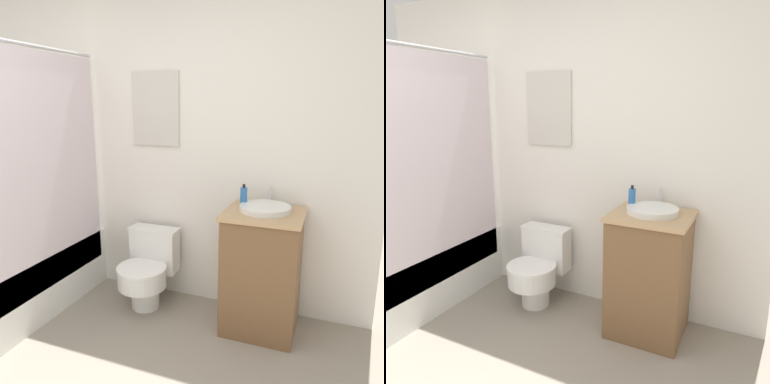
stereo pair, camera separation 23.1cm
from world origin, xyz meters
The scene contains 6 objects.
wall_back centered at (0.00, 1.89, 1.25)m, with size 3.38×0.07×2.50m.
shower_area centered at (-0.86, 1.08, 0.30)m, with size 0.63×1.57×1.98m.
toilet centered at (0.01, 1.61, 0.31)m, with size 0.41×0.51×0.61m.
vanity centered at (0.92, 1.61, 0.44)m, with size 0.53×0.49×0.88m.
sink centered at (0.92, 1.63, 0.90)m, with size 0.35×0.38×0.13m.
soap_bottle centered at (0.76, 1.68, 0.95)m, with size 0.05×0.05×0.17m.
Camera 2 is at (1.56, -0.76, 1.60)m, focal length 35.00 mm.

